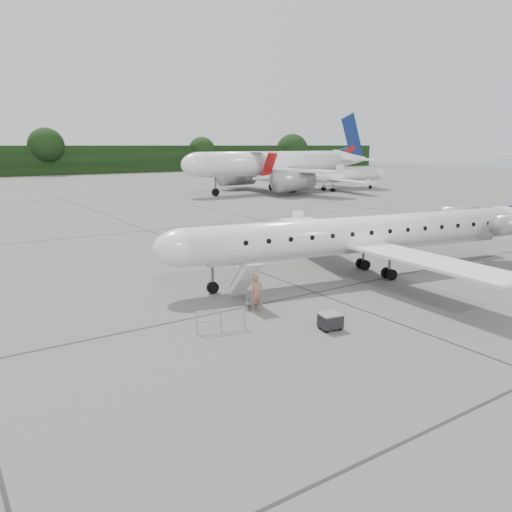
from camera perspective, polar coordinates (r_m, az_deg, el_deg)
ground at (r=29.45m, az=16.78°, el=-3.92°), size 320.00×320.00×0.00m
treeline at (r=149.49m, az=-25.53°, el=9.79°), size 260.00×4.00×8.00m
main_regional_jet at (r=31.61m, az=12.27°, el=4.44°), size 32.80×26.18×7.55m
airstair at (r=25.86m, az=-1.20°, el=-2.91°), size 1.29×2.63×2.37m
passenger at (r=24.68m, az=0.04°, el=-4.27°), size 0.70×0.47×1.87m
safety_railing at (r=22.32m, az=-4.02°, el=-7.33°), size 2.16×0.59×1.00m
baggage_cart at (r=22.69m, az=8.50°, el=-7.34°), size 1.06×0.91×0.82m
bg_narrowbody at (r=88.72m, az=2.11°, el=11.86°), size 40.93×30.75×14.04m
bg_regional_right at (r=91.65m, az=8.81°, el=9.60°), size 28.24×20.92×7.19m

